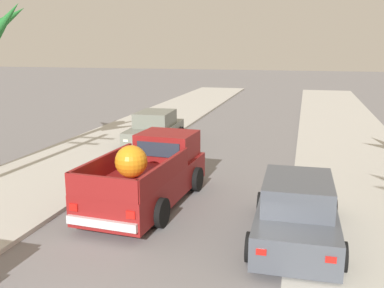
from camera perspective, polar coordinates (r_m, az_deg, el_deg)
The scene contains 7 objects.
sidewalk_left at distance 18.07m, azimuth -13.94°, elevation -1.58°, with size 4.60×60.00×0.12m, color beige.
sidewalk_right at distance 16.06m, azimuth 21.67°, elevation -3.94°, with size 4.60×60.00×0.12m, color beige.
curb_left at distance 17.67m, azimuth -11.37°, elevation -1.82°, with size 0.16×60.00×0.10m, color silver.
curb_right at distance 15.97m, azimuth 18.46°, elevation -3.81°, with size 0.16×60.00×0.10m, color silver.
pickup_truck at distance 12.52m, azimuth -5.65°, elevation -4.11°, with size 2.45×5.32×1.88m.
car_left_near at distance 19.83m, azimuth -4.96°, elevation 1.96°, with size 2.16×4.32×1.54m.
car_right_near at distance 10.34m, azimuth 13.75°, elevation -8.72°, with size 2.08×4.28×1.54m.
Camera 1 is at (3.24, -3.30, 4.46)m, focal length 40.05 mm.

